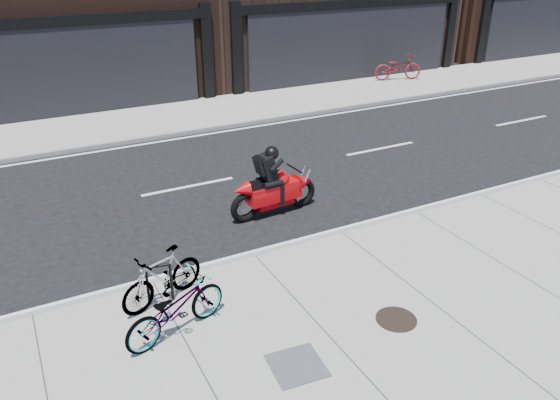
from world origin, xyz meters
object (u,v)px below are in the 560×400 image
bicycle_rear (162,277)px  manhole_cover (396,319)px  bicycle_front (175,308)px  motorcycle (278,186)px  bike_rack (159,280)px  utility_grate (297,366)px  bicycle_far (398,67)px

bicycle_rear → manhole_cover: size_ratio=2.40×
bicycle_front → motorcycle: 4.65m
bike_rack → motorcycle: 4.08m
bicycle_front → bicycle_rear: 0.90m
motorcycle → bike_rack: bearing=-149.9°
bicycle_rear → utility_grate: (1.22, -2.40, -0.47)m
bike_rack → utility_grate: size_ratio=0.97×
bicycle_front → motorcycle: motorcycle is taller
bike_rack → bicycle_rear: 0.07m
bicycle_rear → motorcycle: size_ratio=0.72×
bike_rack → motorcycle: motorcycle is taller
bicycle_front → bicycle_rear: bicycle_rear is taller
bicycle_rear → manhole_cover: 3.88m
bike_rack → bicycle_rear: size_ratio=0.46×
bicycle_front → motorcycle: bearing=-64.5°
bicycle_far → manhole_cover: 16.90m
bicycle_rear → utility_grate: bearing=7.2°
motorcycle → utility_grate: bearing=-118.2°
bicycle_front → manhole_cover: 3.50m
bicycle_far → utility_grate: bicycle_far is taller
bicycle_rear → manhole_cover: (3.15, -2.21, -0.47)m
bicycle_front → bicycle_far: bicycle_far is taller
bicycle_far → bike_rack: bearing=145.7°
bike_rack → bicycle_far: 17.59m
manhole_cover → bicycle_rear: bearing=144.9°
utility_grate → bicycle_front: bearing=130.7°
utility_grate → bicycle_far: bearing=47.1°
bike_rack → manhole_cover: size_ratio=1.11×
bike_rack → bicycle_front: bearing=-90.6°
bicycle_far → utility_grate: bearing=154.1°
utility_grate → motorcycle: bearing=65.8°
manhole_cover → bicycle_far: bearing=51.5°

